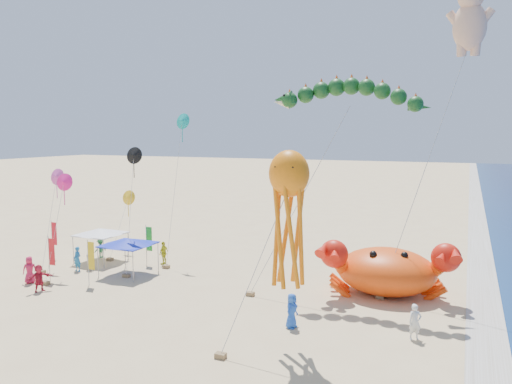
{
  "coord_description": "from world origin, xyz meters",
  "views": [
    {
      "loc": [
        10.77,
        -27.83,
        10.34
      ],
      "look_at": [
        -2.0,
        2.0,
        6.5
      ],
      "focal_mm": 35.0,
      "sensor_mm": 36.0,
      "label": 1
    }
  ],
  "objects_px": {
    "cherub_kite": "(470,18)",
    "canopy_white": "(101,232)",
    "dragon_kite": "(348,99)",
    "octopus_kite": "(289,208)",
    "crab_inflatable": "(386,270)",
    "canopy_blue": "(128,242)"
  },
  "relations": [
    {
      "from": "crab_inflatable",
      "to": "dragon_kite",
      "type": "relative_size",
      "value": 0.63
    },
    {
      "from": "octopus_kite",
      "to": "canopy_blue",
      "type": "relative_size",
      "value": 2.64
    },
    {
      "from": "octopus_kite",
      "to": "canopy_blue",
      "type": "xyz_separation_m",
      "value": [
        -14.93,
        7.24,
        -4.39
      ]
    },
    {
      "from": "octopus_kite",
      "to": "crab_inflatable",
      "type": "bearing_deg",
      "value": 72.56
    },
    {
      "from": "cherub_kite",
      "to": "octopus_kite",
      "type": "height_order",
      "value": "cherub_kite"
    },
    {
      "from": "dragon_kite",
      "to": "octopus_kite",
      "type": "height_order",
      "value": "dragon_kite"
    },
    {
      "from": "cherub_kite",
      "to": "canopy_white",
      "type": "relative_size",
      "value": 5.37
    },
    {
      "from": "crab_inflatable",
      "to": "dragon_kite",
      "type": "xyz_separation_m",
      "value": [
        -2.59,
        -0.47,
        10.8
      ]
    },
    {
      "from": "crab_inflatable",
      "to": "octopus_kite",
      "type": "xyz_separation_m",
      "value": [
        -3.13,
        -9.97,
        5.19
      ]
    },
    {
      "from": "dragon_kite",
      "to": "cherub_kite",
      "type": "xyz_separation_m",
      "value": [
        6.81,
        2.16,
        4.78
      ]
    },
    {
      "from": "cherub_kite",
      "to": "octopus_kite",
      "type": "relative_size",
      "value": 2.02
    },
    {
      "from": "dragon_kite",
      "to": "canopy_blue",
      "type": "height_order",
      "value": "dragon_kite"
    },
    {
      "from": "dragon_kite",
      "to": "canopy_white",
      "type": "xyz_separation_m",
      "value": [
        -19.92,
        -0.01,
        -10.0
      ]
    },
    {
      "from": "canopy_blue",
      "to": "canopy_white",
      "type": "height_order",
      "value": "same"
    },
    {
      "from": "canopy_white",
      "to": "crab_inflatable",
      "type": "bearing_deg",
      "value": 1.21
    },
    {
      "from": "octopus_kite",
      "to": "canopy_blue",
      "type": "height_order",
      "value": "octopus_kite"
    },
    {
      "from": "cherub_kite",
      "to": "octopus_kite",
      "type": "xyz_separation_m",
      "value": [
        -7.35,
        -11.66,
        -10.39
      ]
    },
    {
      "from": "dragon_kite",
      "to": "canopy_blue",
      "type": "bearing_deg",
      "value": -171.68
    },
    {
      "from": "dragon_kite",
      "to": "octopus_kite",
      "type": "bearing_deg",
      "value": -93.24
    },
    {
      "from": "octopus_kite",
      "to": "canopy_white",
      "type": "relative_size",
      "value": 2.66
    },
    {
      "from": "crab_inflatable",
      "to": "octopus_kite",
      "type": "distance_m",
      "value": 11.67
    },
    {
      "from": "crab_inflatable",
      "to": "cherub_kite",
      "type": "height_order",
      "value": "cherub_kite"
    }
  ]
}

